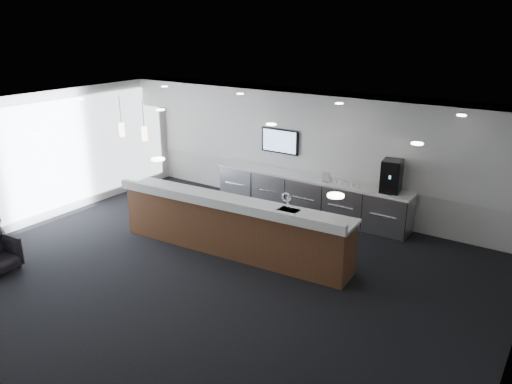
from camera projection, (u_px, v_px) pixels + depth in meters
The scene contains 22 objects.
ground at pixel (216, 272), 9.45m from camera, with size 10.00×10.00×0.00m, color black.
ceiling at pixel (212, 115), 8.47m from camera, with size 10.00×8.00×0.02m, color black.
back_wall at pixel (317, 152), 12.09m from camera, with size 10.00×0.02×3.00m, color silver.
left_wall at pixel (46, 157), 11.60m from camera, with size 0.02×8.00×3.00m, color silver.
soffit_bulkhead at pixel (310, 107), 11.36m from camera, with size 10.00×0.90×0.70m, color silver.
alcove_panel at pixel (317, 148), 12.03m from camera, with size 9.80×0.06×1.40m, color silver.
window_blinds_wall at pixel (47, 157), 11.58m from camera, with size 0.04×7.36×2.55m, color #A3B2C3.
back_credenza at pixel (309, 195), 12.14m from camera, with size 5.06×0.66×0.95m.
wall_tv at pixel (280, 141), 12.50m from camera, with size 1.05×0.08×0.62m.
pendant_left at pixel (148, 133), 10.61m from camera, with size 0.12×0.12×0.30m, color #FEEDC6.
pendant_right at pixel (126, 129), 10.98m from camera, with size 0.12×0.12×0.30m, color #FEEDC6.
ceiling_can_lights at pixel (212, 116), 8.48m from camera, with size 7.00×5.00×0.02m, color white, non-canonical shape.
service_counter at pixel (232, 226), 10.09m from camera, with size 5.14×1.18×1.49m.
coffee_machine at pixel (392, 176), 10.85m from camera, with size 0.47×0.57×0.72m.
info_sign_left at pixel (326, 177), 11.58m from camera, with size 0.18×0.02×0.24m, color silver.
info_sign_right at pixel (327, 177), 11.62m from camera, with size 0.17×0.02×0.23m, color silver.
cup_0 at pixel (359, 186), 11.22m from camera, with size 0.10×0.10×0.09m, color white.
cup_1 at pixel (353, 184), 11.29m from camera, with size 0.10×0.10×0.09m, color white.
cup_2 at pixel (347, 183), 11.37m from camera, with size 0.10×0.10×0.09m, color white.
cup_3 at pixel (341, 182), 11.44m from camera, with size 0.10×0.10×0.09m, color white.
cup_4 at pixel (336, 181), 11.51m from camera, with size 0.10×0.10×0.09m, color white.
cup_5 at pixel (330, 180), 11.59m from camera, with size 0.10×0.10×0.09m, color white.
Camera 1 is at (5.34, -6.56, 4.53)m, focal length 35.00 mm.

